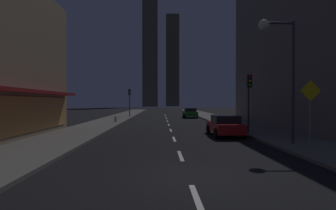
# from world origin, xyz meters

# --- Properties ---
(ground_plane) EXTENTS (78.00, 136.00, 0.10)m
(ground_plane) POSITION_xyz_m (0.00, 32.00, -0.05)
(ground_plane) COLOR black
(sidewalk_right) EXTENTS (4.00, 76.00, 0.15)m
(sidewalk_right) POSITION_xyz_m (7.00, 32.00, 0.07)
(sidewalk_right) COLOR #605E59
(sidewalk_right) RESTS_ON ground
(sidewalk_left) EXTENTS (4.00, 76.00, 0.15)m
(sidewalk_left) POSITION_xyz_m (-7.00, 32.00, 0.07)
(sidewalk_left) COLOR #605E59
(sidewalk_left) RESTS_ON ground
(lane_marking_center) EXTENTS (0.16, 43.80, 0.01)m
(lane_marking_center) POSITION_xyz_m (0.00, 18.80, 0.01)
(lane_marking_center) COLOR silver
(lane_marking_center) RESTS_ON ground
(building_apartment_right) EXTENTS (11.00, 20.00, 15.95)m
(building_apartment_right) POSITION_xyz_m (14.50, 16.00, 7.98)
(building_apartment_right) COLOR slate
(building_apartment_right) RESTS_ON ground
(skyscraper_distant_tall) EXTENTS (7.62, 6.66, 67.15)m
(skyscraper_distant_tall) POSITION_xyz_m (-5.92, 126.79, 33.58)
(skyscraper_distant_tall) COLOR #524E3E
(skyscraper_distant_tall) RESTS_ON ground
(skyscraper_distant_mid) EXTENTS (7.10, 6.76, 50.09)m
(skyscraper_distant_mid) POSITION_xyz_m (5.97, 138.21, 25.04)
(skyscraper_distant_mid) COLOR #4F4B3B
(skyscraper_distant_mid) RESTS_ON ground
(car_parked_near) EXTENTS (1.98, 4.24, 1.45)m
(car_parked_near) POSITION_xyz_m (3.60, 9.88, 0.74)
(car_parked_near) COLOR #B21919
(car_parked_near) RESTS_ON ground
(car_parked_far) EXTENTS (1.98, 4.24, 1.45)m
(car_parked_far) POSITION_xyz_m (3.60, 31.07, 0.74)
(car_parked_far) COLOR #1E722D
(car_parked_far) RESTS_ON ground
(fire_hydrant_far_left) EXTENTS (0.42, 0.30, 0.65)m
(fire_hydrant_far_left) POSITION_xyz_m (-5.90, 21.51, 0.45)
(fire_hydrant_far_left) COLOR #B2B2B2
(fire_hydrant_far_left) RESTS_ON sidewalk_left
(traffic_light_near_right) EXTENTS (0.32, 0.48, 4.20)m
(traffic_light_near_right) POSITION_xyz_m (5.50, 10.49, 3.19)
(traffic_light_near_right) COLOR #2D2D2D
(traffic_light_near_right) RESTS_ON sidewalk_right
(traffic_light_far_left) EXTENTS (0.32, 0.48, 4.20)m
(traffic_light_far_left) POSITION_xyz_m (-5.50, 31.77, 3.19)
(traffic_light_far_left) COLOR #2D2D2D
(traffic_light_far_left) RESTS_ON sidewalk_left
(street_lamp_right) EXTENTS (1.96, 0.56, 6.58)m
(street_lamp_right) POSITION_xyz_m (5.38, 5.56, 5.07)
(street_lamp_right) COLOR #38383D
(street_lamp_right) RESTS_ON sidewalk_right
(pedestrian_crossing_sign) EXTENTS (0.91, 0.08, 3.15)m
(pedestrian_crossing_sign) POSITION_xyz_m (5.60, 2.92, 2.02)
(pedestrian_crossing_sign) COLOR slate
(pedestrian_crossing_sign) RESTS_ON sidewalk_right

